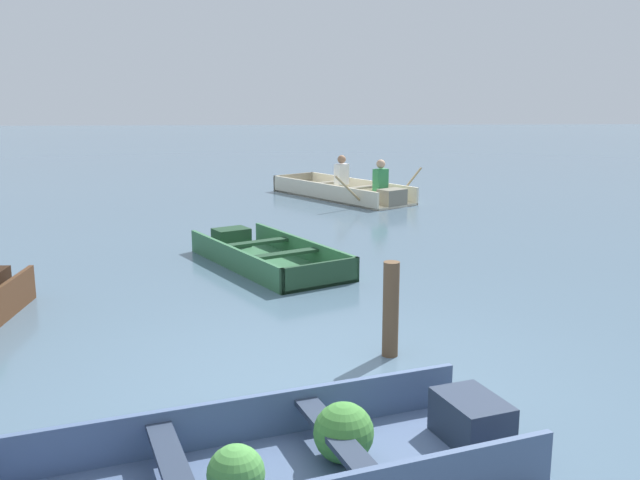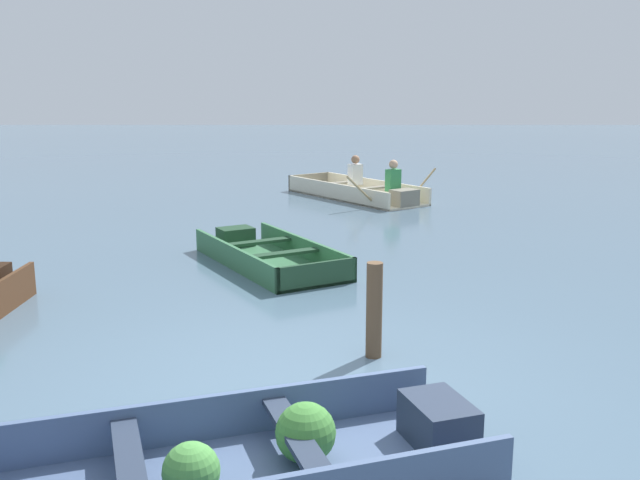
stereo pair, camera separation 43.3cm
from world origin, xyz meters
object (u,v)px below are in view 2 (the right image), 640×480
object	(u,v)px
dinghy_slate_blue_foreground	(245,463)
mooring_post	(373,310)
skiff_green_near_moored	(265,255)
rowboat_cream_with_crew	(361,191)

from	to	relation	value
dinghy_slate_blue_foreground	mooring_post	distance (m)	2.28
skiff_green_near_moored	mooring_post	world-z (taller)	mooring_post
dinghy_slate_blue_foreground	skiff_green_near_moored	size ratio (longest dim) A/B	1.23
dinghy_slate_blue_foreground	skiff_green_near_moored	bearing A→B (deg)	93.06
skiff_green_near_moored	rowboat_cream_with_crew	distance (m)	5.85
skiff_green_near_moored	rowboat_cream_with_crew	world-z (taller)	rowboat_cream_with_crew
dinghy_slate_blue_foreground	rowboat_cream_with_crew	distance (m)	11.21
rowboat_cream_with_crew	mooring_post	world-z (taller)	rowboat_cream_with_crew
skiff_green_near_moored	mooring_post	distance (m)	3.67
dinghy_slate_blue_foreground	skiff_green_near_moored	world-z (taller)	dinghy_slate_blue_foreground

